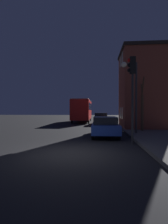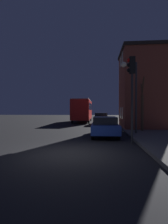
{
  "view_description": "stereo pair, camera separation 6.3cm",
  "coord_description": "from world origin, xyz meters",
  "px_view_note": "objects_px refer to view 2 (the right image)",
  "views": [
    {
      "loc": [
        1.26,
        -7.39,
        1.82
      ],
      "look_at": [
        -0.04,
        8.5,
        1.67
      ],
      "focal_mm": 28.0,
      "sensor_mm": 36.0,
      "label": 1
    },
    {
      "loc": [
        1.32,
        -7.38,
        1.82
      ],
      "look_at": [
        -0.04,
        8.5,
        1.67
      ],
      "focal_mm": 28.0,
      "sensor_mm": 36.0,
      "label": 2
    }
  ],
  "objects_px": {
    "streetlamp": "(131,83)",
    "bare_tree": "(142,107)",
    "car_near_lane": "(105,126)",
    "bus": "(83,109)",
    "car_mid_lane": "(101,118)",
    "traffic_light": "(132,82)"
  },
  "relations": [
    {
      "from": "car_near_lane",
      "to": "streetlamp",
      "type": "bearing_deg",
      "value": 21.65
    },
    {
      "from": "streetlamp",
      "to": "bare_tree",
      "type": "relative_size",
      "value": 1.22
    },
    {
      "from": "bare_tree",
      "to": "car_near_lane",
      "type": "xyz_separation_m",
      "value": [
        -3.13,
        -2.34,
        -1.36
      ]
    },
    {
      "from": "car_mid_lane",
      "to": "bare_tree",
      "type": "bearing_deg",
      "value": -67.99
    },
    {
      "from": "streetlamp",
      "to": "bus",
      "type": "xyz_separation_m",
      "value": [
        -4.89,
        14.03,
        -1.75
      ]
    },
    {
      "from": "streetlamp",
      "to": "traffic_light",
      "type": "height_order",
      "value": "streetlamp"
    },
    {
      "from": "streetlamp",
      "to": "car_mid_lane",
      "type": "bearing_deg",
      "value": 102.17
    },
    {
      "from": "bare_tree",
      "to": "bus",
      "type": "relative_size",
      "value": 0.47
    },
    {
      "from": "streetlamp",
      "to": "car_near_lane",
      "type": "distance_m",
      "value": 3.7
    },
    {
      "from": "streetlamp",
      "to": "bare_tree",
      "type": "distance_m",
      "value": 2.6
    },
    {
      "from": "streetlamp",
      "to": "bus",
      "type": "bearing_deg",
      "value": 109.23
    },
    {
      "from": "traffic_light",
      "to": "bare_tree",
      "type": "relative_size",
      "value": 1.1
    },
    {
      "from": "bare_tree",
      "to": "car_mid_lane",
      "type": "relative_size",
      "value": 0.92
    },
    {
      "from": "streetlamp",
      "to": "car_near_lane",
      "type": "relative_size",
      "value": 1.19
    },
    {
      "from": "car_near_lane",
      "to": "traffic_light",
      "type": "bearing_deg",
      "value": -64.21
    },
    {
      "from": "traffic_light",
      "to": "bus",
      "type": "height_order",
      "value": "traffic_light"
    },
    {
      "from": "streetlamp",
      "to": "bare_tree",
      "type": "bearing_deg",
      "value": 52.91
    },
    {
      "from": "car_near_lane",
      "to": "bus",
      "type": "bearing_deg",
      "value": 101.28
    },
    {
      "from": "streetlamp",
      "to": "car_mid_lane",
      "type": "xyz_separation_m",
      "value": [
        -2.08,
        9.66,
        -3.0
      ]
    },
    {
      "from": "streetlamp",
      "to": "bus",
      "type": "height_order",
      "value": "streetlamp"
    },
    {
      "from": "car_near_lane",
      "to": "car_mid_lane",
      "type": "bearing_deg",
      "value": 90.77
    },
    {
      "from": "bus",
      "to": "car_near_lane",
      "type": "xyz_separation_m",
      "value": [
        2.95,
        -14.8,
        -1.31
      ]
    }
  ]
}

